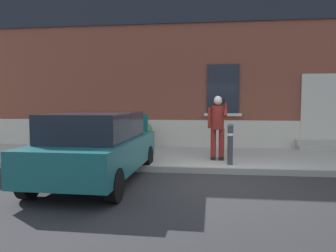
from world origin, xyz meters
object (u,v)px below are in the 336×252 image
at_px(bollard_near_person, 230,143).
at_px(planter_terracotta, 71,134).
at_px(bollard_far_left, 79,140).
at_px(person_on_phone, 218,124).
at_px(planter_olive, 146,135).
at_px(hatchback_car_teal, 98,146).

relative_size(bollard_near_person, planter_terracotta, 1.22).
bearing_deg(bollard_far_left, planter_terracotta, 117.99).
relative_size(person_on_phone, planter_terracotta, 2.03).
height_order(bollard_near_person, person_on_phone, person_on_phone).
height_order(bollard_near_person, planter_olive, bollard_near_person).
height_order(hatchback_car_teal, bollard_far_left, hatchback_car_teal).
xyz_separation_m(person_on_phone, planter_terracotta, (-5.07, 2.00, -0.55)).
bearing_deg(planter_terracotta, hatchback_car_teal, -59.14).
xyz_separation_m(bollard_near_person, planter_olive, (-2.69, 2.77, -0.11)).
bearing_deg(planter_terracotta, person_on_phone, -21.53).
xyz_separation_m(bollard_near_person, person_on_phone, (-0.30, 0.60, 0.44)).
xyz_separation_m(planter_terracotta, planter_olive, (2.69, 0.17, 0.00)).
bearing_deg(hatchback_car_teal, person_on_phone, 38.66).
xyz_separation_m(hatchback_car_teal, person_on_phone, (2.62, 2.10, 0.36)).
distance_m(bollard_far_left, person_on_phone, 3.76).
distance_m(bollard_far_left, planter_olive, 3.06).
xyz_separation_m(hatchback_car_teal, planter_terracotta, (-2.45, 4.10, -0.18)).
bearing_deg(bollard_near_person, hatchback_car_teal, -152.87).
bearing_deg(hatchback_car_teal, bollard_near_person, 27.13).
bearing_deg(person_on_phone, bollard_near_person, -72.23).
distance_m(bollard_far_left, planter_terracotta, 2.95).
distance_m(bollard_near_person, planter_olive, 3.86).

